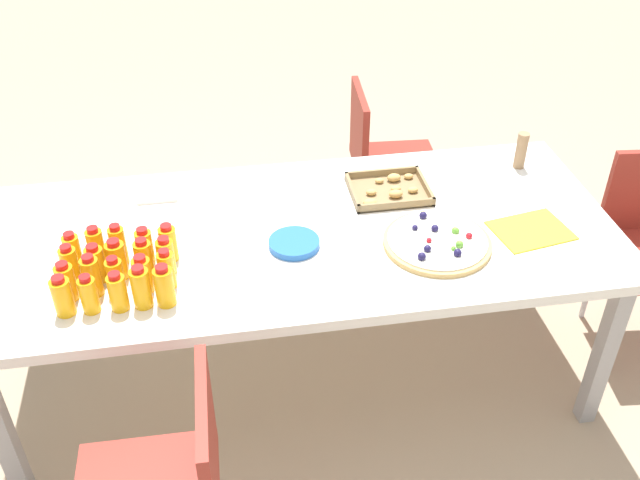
{
  "coord_description": "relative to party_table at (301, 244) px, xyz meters",
  "views": [
    {
      "loc": [
        -0.27,
        -2.03,
        2.19
      ],
      "look_at": [
        0.05,
        -0.09,
        0.75
      ],
      "focal_mm": 40.21,
      "sensor_mm": 36.0,
      "label": 1
    }
  ],
  "objects": [
    {
      "name": "ground_plane",
      "position": [
        0.0,
        0.0,
        -0.67
      ],
      "size": [
        12.0,
        12.0,
        0.0
      ],
      "primitive_type": "plane",
      "color": "tan"
    },
    {
      "name": "party_table",
      "position": [
        0.0,
        0.0,
        0.0
      ],
      "size": [
        2.23,
        0.96,
        0.73
      ],
      "color": "white",
      "rests_on": "ground_plane"
    },
    {
      "name": "chair_far_right",
      "position": [
        0.51,
        0.85,
        -0.17
      ],
      "size": [
        0.43,
        0.43,
        0.83
      ],
      "rotation": [
        0.0,
        0.0,
        -1.64
      ],
      "color": "maroon",
      "rests_on": "ground_plane"
    },
    {
      "name": "juice_bottle_0",
      "position": [
        -0.76,
        -0.31,
        0.12
      ],
      "size": [
        0.06,
        0.06,
        0.14
      ],
      "color": "#FAAD14",
      "rests_on": "party_table"
    },
    {
      "name": "juice_bottle_1",
      "position": [
        -0.69,
        -0.31,
        0.12
      ],
      "size": [
        0.05,
        0.05,
        0.13
      ],
      "color": "#F9AD14",
      "rests_on": "party_table"
    },
    {
      "name": "juice_bottle_2",
      "position": [
        -0.6,
        -0.31,
        0.12
      ],
      "size": [
        0.06,
        0.06,
        0.13
      ],
      "color": "#F9AC14",
      "rests_on": "party_table"
    },
    {
      "name": "juice_bottle_3",
      "position": [
        -0.53,
        -0.31,
        0.13
      ],
      "size": [
        0.06,
        0.06,
        0.15
      ],
      "color": "#FAAE14",
      "rests_on": "party_table"
    },
    {
      "name": "juice_bottle_4",
      "position": [
        -0.46,
        -0.31,
        0.13
      ],
      "size": [
        0.06,
        0.06,
        0.14
      ],
      "color": "#F9AC14",
      "rests_on": "party_table"
    },
    {
      "name": "juice_bottle_5",
      "position": [
        -0.76,
        -0.24,
        0.12
      ],
      "size": [
        0.06,
        0.06,
        0.14
      ],
      "color": "#FAAC14",
      "rests_on": "party_table"
    },
    {
      "name": "juice_bottle_6",
      "position": [
        -0.68,
        -0.23,
        0.13
      ],
      "size": [
        0.06,
        0.06,
        0.15
      ],
      "color": "#F9AD14",
      "rests_on": "party_table"
    },
    {
      "name": "juice_bottle_7",
      "position": [
        -0.61,
        -0.23,
        0.12
      ],
      "size": [
        0.05,
        0.05,
        0.14
      ],
      "color": "#F9AE14",
      "rests_on": "party_table"
    },
    {
      "name": "juice_bottle_8",
      "position": [
        -0.53,
        -0.24,
        0.12
      ],
      "size": [
        0.06,
        0.06,
        0.13
      ],
      "color": "#F9AE14",
      "rests_on": "party_table"
    },
    {
      "name": "juice_bottle_9",
      "position": [
        -0.46,
        -0.23,
        0.12
      ],
      "size": [
        0.05,
        0.05,
        0.14
      ],
      "color": "#FAAD14",
      "rests_on": "party_table"
    },
    {
      "name": "juice_bottle_10",
      "position": [
        -0.76,
        -0.16,
        0.13
      ],
      "size": [
        0.05,
        0.05,
        0.14
      ],
      "color": "#F9AE14",
      "rests_on": "party_table"
    },
    {
      "name": "juice_bottle_11",
      "position": [
        -0.68,
        -0.16,
        0.12
      ],
      "size": [
        0.06,
        0.06,
        0.14
      ],
      "color": "#F9AC14",
      "rests_on": "party_table"
    },
    {
      "name": "juice_bottle_12",
      "position": [
        -0.61,
        -0.15,
        0.13
      ],
      "size": [
        0.06,
        0.06,
        0.14
      ],
      "color": "#FAAD14",
      "rests_on": "party_table"
    },
    {
      "name": "juice_bottle_13",
      "position": [
        -0.53,
        -0.15,
        0.12
      ],
      "size": [
        0.06,
        0.06,
        0.14
      ],
      "color": "#FAAC14",
      "rests_on": "party_table"
    },
    {
      "name": "juice_bottle_14",
      "position": [
        -0.46,
        -0.16,
        0.12
      ],
      "size": [
        0.06,
        0.06,
        0.14
      ],
      "color": "#FAAC14",
      "rests_on": "party_table"
    },
    {
      "name": "juice_bottle_15",
      "position": [
        -0.76,
        -0.08,
        0.12
      ],
      "size": [
        0.05,
        0.05,
        0.14
      ],
      "color": "#F9AD14",
      "rests_on": "party_table"
    },
    {
      "name": "juice_bottle_16",
      "position": [
        -0.68,
        -0.08,
        0.13
      ],
      "size": [
        0.05,
        0.05,
        0.15
      ],
      "color": "#F9AE14",
      "rests_on": "party_table"
    },
    {
      "name": "juice_bottle_17",
      "position": [
        -0.61,
        -0.08,
        0.13
      ],
      "size": [
        0.05,
        0.05,
        0.15
      ],
      "color": "#FAAC14",
      "rests_on": "party_table"
    },
    {
      "name": "juice_bottle_18",
      "position": [
        -0.53,
        -0.09,
        0.12
      ],
      "size": [
        0.06,
        0.06,
        0.13
      ],
      "color": "#F9AC14",
      "rests_on": "party_table"
    },
    {
      "name": "juice_bottle_19",
      "position": [
        -0.45,
        -0.09,
        0.12
      ],
      "size": [
        0.06,
        0.06,
        0.14
      ],
      "color": "#FAAC14",
      "rests_on": "party_table"
    },
    {
      "name": "fruit_pizza",
      "position": [
        0.45,
        -0.16,
        0.07
      ],
      "size": [
        0.37,
        0.37,
        0.05
      ],
      "color": "tan",
      "rests_on": "party_table"
    },
    {
      "name": "snack_tray",
      "position": [
        0.36,
        0.19,
        0.07
      ],
      "size": [
        0.29,
        0.24,
        0.04
      ],
      "color": "olive",
      "rests_on": "party_table"
    },
    {
      "name": "plate_stack",
      "position": [
        -0.04,
        -0.09,
        0.07
      ],
      "size": [
        0.17,
        0.17,
        0.02
      ],
      "color": "blue",
      "rests_on": "party_table"
    },
    {
      "name": "napkin_stack",
      "position": [
        -0.5,
        0.33,
        0.06
      ],
      "size": [
        0.15,
        0.15,
        0.01
      ],
      "primitive_type": "cube",
      "color": "white",
      "rests_on": "party_table"
    },
    {
      "name": "cardboard_tube",
      "position": [
        0.93,
        0.29,
        0.13
      ],
      "size": [
        0.04,
        0.04,
        0.15
      ],
      "primitive_type": "cylinder",
      "color": "#9E7A56",
      "rests_on": "party_table"
    },
    {
      "name": "paper_folder",
      "position": [
        0.8,
        -0.14,
        0.06
      ],
      "size": [
        0.29,
        0.24,
        0.01
      ],
      "primitive_type": "cube",
      "rotation": [
        0.0,
        0.0,
        0.18
      ],
      "color": "yellow",
      "rests_on": "party_table"
    }
  ]
}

